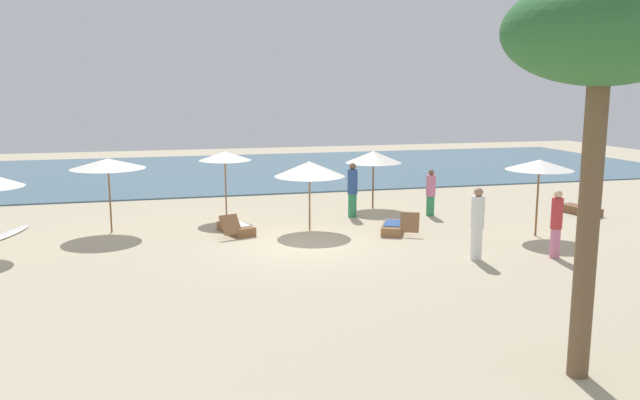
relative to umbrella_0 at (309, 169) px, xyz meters
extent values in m
plane|color=#BCAD8E|center=(-0.72, -2.02, -1.97)|extent=(60.00, 60.00, 0.00)
cube|color=#476B7F|center=(-0.72, 14.98, -1.94)|extent=(48.00, 16.00, 0.06)
cylinder|color=olive|center=(0.00, 0.00, -0.89)|extent=(0.06, 0.06, 2.16)
cone|color=white|center=(0.00, 0.00, 0.00)|extent=(2.22, 2.22, 0.47)
cylinder|color=brown|center=(-6.09, 1.27, -0.83)|extent=(0.05, 0.05, 2.28)
cone|color=white|center=(-6.09, 1.27, 0.20)|extent=(2.28, 2.28, 0.31)
cylinder|color=brown|center=(6.52, -2.49, -0.82)|extent=(0.06, 0.06, 2.30)
cone|color=white|center=(6.52, -2.49, 0.22)|extent=(2.00, 2.00, 0.31)
cylinder|color=brown|center=(-2.35, 2.57, -0.83)|extent=(0.05, 0.05, 2.28)
cone|color=white|center=(-2.35, 2.57, 0.21)|extent=(1.79, 1.79, 0.31)
cylinder|color=brown|center=(3.20, 3.10, -0.92)|extent=(0.06, 0.06, 2.10)
cone|color=silver|center=(3.20, 3.10, -0.04)|extent=(2.09, 2.09, 0.44)
cube|color=brown|center=(10.02, 0.10, -1.83)|extent=(0.87, 1.59, 0.28)
cube|color=brown|center=(9.89, -0.58, -1.54)|extent=(0.65, 0.57, 0.55)
cube|color=brown|center=(-2.32, 0.15, -1.83)|extent=(1.09, 1.62, 0.28)
cube|color=brown|center=(-2.57, -0.51, -1.54)|extent=(0.69, 0.62, 0.56)
cube|color=white|center=(-2.32, 0.15, -1.67)|extent=(0.84, 1.16, 0.03)
cube|color=olive|center=(2.45, -0.96, -1.83)|extent=(1.19, 1.61, 0.28)
cube|color=olive|center=(2.75, -1.59, -1.53)|extent=(0.70, 0.63, 0.58)
cube|color=#2D4C8C|center=(2.45, -0.96, -1.67)|extent=(0.92, 1.17, 0.03)
cylinder|color=white|center=(3.43, -4.53, -1.55)|extent=(0.35, 0.35, 0.83)
cylinder|color=white|center=(3.43, -4.53, -0.70)|extent=(0.41, 0.41, 0.87)
sphere|color=#A37556|center=(3.43, -4.53, -0.16)|extent=(0.23, 0.23, 0.23)
cylinder|color=#D17299|center=(5.55, -4.88, -1.57)|extent=(0.32, 0.32, 0.79)
cylinder|color=#BF3338|center=(5.55, -4.88, -0.76)|extent=(0.38, 0.38, 0.83)
sphere|color=beige|center=(5.55, -4.88, -0.25)|extent=(0.22, 0.22, 0.22)
cylinder|color=#338C59|center=(4.68, 1.19, -1.61)|extent=(0.36, 0.36, 0.71)
cylinder|color=#D17299|center=(4.68, 1.19, -0.88)|extent=(0.43, 0.43, 0.74)
sphere|color=brown|center=(4.68, 1.19, -0.42)|extent=(0.20, 0.20, 0.20)
cylinder|color=#338C59|center=(1.95, 1.70, -1.56)|extent=(0.42, 0.42, 0.82)
cylinder|color=#2D4C8C|center=(1.95, 1.70, -0.72)|extent=(0.49, 0.49, 0.86)
sphere|color=brown|center=(1.95, 1.70, -0.18)|extent=(0.23, 0.23, 0.23)
cylinder|color=brown|center=(1.65, -11.22, 0.43)|extent=(0.33, 0.33, 4.80)
ellipsoid|color=#2D6633|center=(1.65, -11.22, 3.34)|extent=(2.88, 2.88, 1.59)
ellipsoid|color=silver|center=(-9.14, 1.74, -1.93)|extent=(1.09, 2.39, 0.07)
camera|label=1|loc=(-4.69, -19.45, 2.55)|focal=36.12mm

